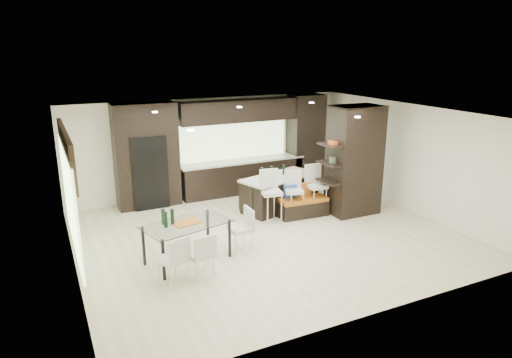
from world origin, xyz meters
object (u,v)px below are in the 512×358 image
stool_left (271,202)px  chair_end (240,232)px  kitchen_island (279,192)px  chair_near (200,257)px  chair_far (173,262)px  stool_right (316,195)px  bench (303,207)px  stool_mid (294,199)px  floor_vase (335,187)px  dining_table (187,242)px

stool_left → chair_end: 1.73m
kitchen_island → stool_left: (-0.63, -0.77, 0.08)m
chair_near → chair_end: 1.35m
chair_far → stool_right: bearing=2.5°
chair_far → bench: bearing=4.5°
stool_mid → floor_vase: size_ratio=0.74×
stool_mid → stool_right: (0.63, -0.01, 0.03)m
stool_mid → bench: size_ratio=0.77×
stool_right → floor_vase: (0.56, -0.02, 0.14)m
kitchen_island → dining_table: 3.60m
stool_left → stool_mid: bearing=12.0°
stool_right → chair_far: stool_right is taller
stool_right → chair_near: size_ratio=1.25×
dining_table → chair_end: (1.12, 0.00, 0.02)m
stool_mid → bench: bearing=15.8°
bench → floor_vase: size_ratio=0.96×
chair_far → chair_end: 1.80m
stool_mid → chair_end: (-1.94, -1.15, -0.06)m
stool_mid → bench: stool_mid is taller
kitchen_island → chair_near: 4.05m
bench → chair_far: chair_far is taller
kitchen_island → chair_far: 4.45m
floor_vase → stool_mid: bearing=178.4°
floor_vase → dining_table: (-4.24, -1.11, -0.25)m
stool_mid → dining_table: stool_mid is taller
stool_left → dining_table: size_ratio=0.62×
kitchen_island → stool_left: size_ratio=2.02×
kitchen_island → floor_vase: size_ratio=1.61×
floor_vase → bench: bearing=179.0°
dining_table → chair_far: size_ratio=1.93×
kitchen_island → chair_end: bearing=-152.9°
stool_mid → chair_near: size_ratio=1.17×
dining_table → chair_near: chair_near is taller
chair_end → kitchen_island: bearing=-45.3°
chair_near → chair_end: chair_end is taller
kitchen_island → stool_left: bearing=-146.8°
stool_right → bench: stool_right is taller
dining_table → chair_near: (0.00, -0.76, 0.01)m
chair_near → chair_end: (1.12, 0.76, 0.01)m
stool_left → stool_mid: (0.63, 0.02, -0.04)m
chair_far → stool_mid: bearing=6.4°
kitchen_island → stool_mid: size_ratio=2.19×
stool_left → stool_right: (1.27, 0.00, -0.01)m
kitchen_island → stool_mid: (0.00, -0.75, 0.04)m
stool_mid → dining_table: bearing=-139.6°
chair_near → floor_vase: bearing=12.8°
kitchen_island → chair_near: kitchen_island is taller
stool_left → chair_far: (-2.93, -1.90, -0.09)m
stool_mid → chair_far: (-3.57, -1.92, -0.05)m
bench → chair_far: size_ratio=1.45×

